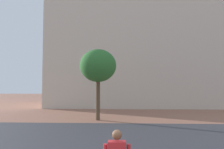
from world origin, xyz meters
TOP-DOWN VIEW (x-y plane):
  - ground_plane at (0.00, 10.00)m, footprint 120.00×120.00m
  - street_asphalt_strip at (0.00, 7.19)m, footprint 120.00×8.08m
  - landmark_building at (2.91, 26.02)m, footprint 23.15×11.33m
  - tree_curb_far at (-1.07, 12.59)m, footprint 2.94×2.94m

SIDE VIEW (x-z plane):
  - ground_plane at x=0.00m, z-range 0.00..0.00m
  - street_asphalt_strip at x=0.00m, z-range 0.00..0.00m
  - tree_curb_far at x=-1.07m, z-range 1.48..7.17m
  - landmark_building at x=2.91m, z-range -5.91..26.10m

